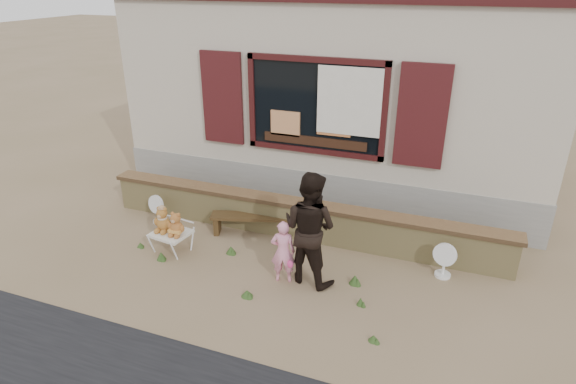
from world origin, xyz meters
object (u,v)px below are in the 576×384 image
at_px(teddy_bear_left, 163,219).
at_px(bench, 252,220).
at_px(folding_chair, 171,234).
at_px(adult, 310,228).
at_px(teddy_bear_right, 176,223).
at_px(child, 283,252).

bearing_deg(teddy_bear_left, bench, 49.07).
xyz_separation_m(folding_chair, adult, (2.33, 0.04, 0.54)).
bearing_deg(teddy_bear_right, child, 4.86).
bearing_deg(child, teddy_bear_right, -17.80).
height_order(teddy_bear_left, child, child).
relative_size(folding_chair, adult, 0.37).
height_order(folding_chair, teddy_bear_left, teddy_bear_left).
distance_m(child, adult, 0.53).
distance_m(teddy_bear_right, adult, 2.22).
xyz_separation_m(teddy_bear_left, teddy_bear_right, (0.28, -0.04, -0.01)).
relative_size(folding_chair, teddy_bear_left, 1.48).
bearing_deg(teddy_bear_right, folding_chair, -180.00).
xyz_separation_m(bench, teddy_bear_left, (-1.13, -0.97, 0.30)).
distance_m(folding_chair, teddy_bear_left, 0.28).
xyz_separation_m(teddy_bear_left, adult, (2.47, 0.02, 0.29)).
relative_size(bench, teddy_bear_right, 3.62).
bearing_deg(child, folding_chair, -18.14).
distance_m(bench, child, 1.52).
bearing_deg(folding_chair, adult, 9.17).
bearing_deg(teddy_bear_right, bench, 58.28).
xyz_separation_m(folding_chair, teddy_bear_left, (-0.14, 0.02, 0.25)).
height_order(teddy_bear_left, teddy_bear_right, teddy_bear_left).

